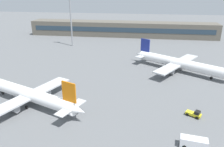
{
  "coord_description": "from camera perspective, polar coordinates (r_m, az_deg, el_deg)",
  "views": [
    {
      "loc": [
        14.84,
        -28.14,
        29.79
      ],
      "look_at": [
        4.63,
        40.0,
        3.0
      ],
      "focal_mm": 36.1,
      "sensor_mm": 36.0,
      "label": 1
    }
  ],
  "objects": [
    {
      "name": "ground_plane",
      "position": [
        75.84,
        -3.47,
        -1.92
      ],
      "size": [
        400.0,
        400.0,
        0.0
      ],
      "primitive_type": "plane",
      "color": "slate"
    },
    {
      "name": "terminal_building",
      "position": [
        145.41,
        2.58,
        11.21
      ],
      "size": [
        116.0,
        12.13,
        9.0
      ],
      "color": "#5B564C",
      "rests_on": "ground_plane"
    },
    {
      "name": "airplane_near",
      "position": [
        64.66,
        -20.71,
        -4.8
      ],
      "size": [
        36.71,
        26.35,
        9.52
      ],
      "color": "white",
      "rests_on": "ground_plane"
    },
    {
      "name": "airplane_mid",
      "position": [
        86.99,
        16.94,
        2.4
      ],
      "size": [
        35.7,
        26.1,
        10.02
      ],
      "color": "white",
      "rests_on": "ground_plane"
    },
    {
      "name": "baggage_tug_yellow",
      "position": [
        59.18,
        20.16,
        -9.54
      ],
      "size": [
        3.86,
        3.15,
        1.75
      ],
      "color": "yellow",
      "rests_on": "ground_plane"
    },
    {
      "name": "service_van_white",
      "position": [
        48.97,
        20.01,
        -16.1
      ],
      "size": [
        5.43,
        2.9,
        2.08
      ],
      "color": "white",
      "rests_on": "ground_plane"
    },
    {
      "name": "floodlight_tower_west",
      "position": [
        120.31,
        -10.45,
        14.47
      ],
      "size": [
        3.2,
        0.8,
        28.47
      ],
      "color": "gray",
      "rests_on": "ground_plane"
    }
  ]
}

